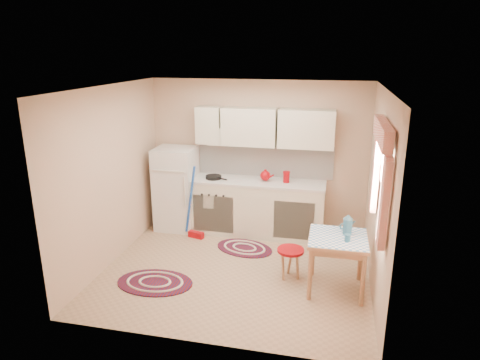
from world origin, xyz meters
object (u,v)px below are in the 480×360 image
(table, at_px, (336,264))
(fridge, at_px, (176,189))
(stool, at_px, (290,263))
(base_cabinets, at_px, (255,208))

(table, bearing_deg, fridge, 151.29)
(table, bearing_deg, stool, 164.55)
(table, distance_m, stool, 0.64)
(base_cabinets, xyz_separation_m, stool, (0.74, -1.35, -0.23))
(base_cabinets, height_order, stool, base_cabinets)
(fridge, distance_m, base_cabinets, 1.37)
(fridge, height_order, stool, fridge)
(fridge, height_order, base_cabinets, fridge)
(base_cabinets, height_order, table, base_cabinets)
(fridge, bearing_deg, table, -28.71)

